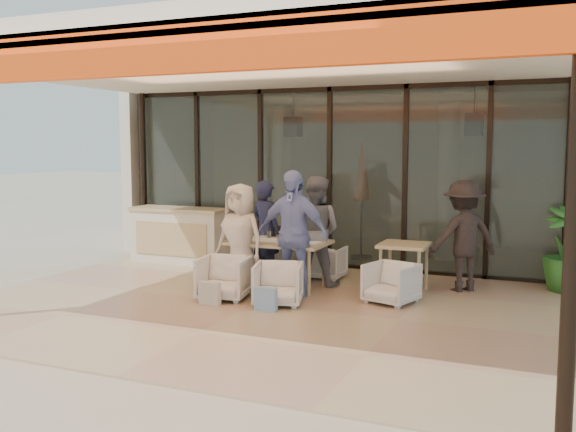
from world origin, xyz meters
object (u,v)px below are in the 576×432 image
(chair_far_left, at_px, (279,255))
(host_counter, at_px, (180,235))
(chair_near_left, at_px, (224,276))
(diner_grey, at_px, (315,231))
(diner_periwinkle, at_px, (292,235))
(side_chair, at_px, (391,282))
(chair_near_right, at_px, (278,282))
(diner_navy, at_px, (266,231))
(chair_far_right, at_px, (326,261))
(side_table, at_px, (404,251))
(diner_cream, at_px, (240,239))
(dining_table, at_px, (278,244))
(standing_woman, at_px, (463,237))
(potted_palm, at_px, (568,250))

(chair_far_left, bearing_deg, host_counter, -11.76)
(chair_near_left, distance_m, diner_grey, 1.71)
(diner_periwinkle, relative_size, side_chair, 2.89)
(chair_far_left, distance_m, diner_periwinkle, 1.73)
(chair_near_right, relative_size, diner_navy, 0.40)
(chair_far_right, height_order, side_table, side_table)
(side_chair, bearing_deg, side_table, 106.59)
(diner_cream, bearing_deg, dining_table, 56.57)
(diner_grey, height_order, standing_woman, diner_grey)
(chair_far_right, xyz_separation_m, diner_cream, (-0.84, -1.40, 0.51))
(standing_woman, relative_size, potted_palm, 1.29)
(chair_far_right, height_order, chair_near_left, chair_near_left)
(dining_table, xyz_separation_m, chair_near_right, (0.43, -0.96, -0.36))
(diner_navy, height_order, diner_grey, diner_grey)
(diner_cream, bearing_deg, diner_periwinkle, 8.83)
(host_counter, xyz_separation_m, chair_far_left, (2.13, -0.27, -0.19))
(side_table, distance_m, potted_palm, 2.43)
(chair_near_left, bearing_deg, potted_palm, 18.15)
(chair_near_right, bearing_deg, side_table, 29.44)
(chair_far_right, distance_m, diner_cream, 1.71)
(chair_near_right, height_order, diner_periwinkle, diner_periwinkle)
(host_counter, xyz_separation_m, standing_woman, (5.16, -0.32, 0.31))
(chair_far_left, relative_size, side_table, 0.91)
(chair_far_right, bearing_deg, chair_near_right, 89.60)
(host_counter, height_order, chair_near_left, host_counter)
(chair_far_left, xyz_separation_m, chair_near_right, (0.84, -1.90, -0.01))
(diner_cream, bearing_deg, diner_grey, 55.80)
(chair_near_left, bearing_deg, chair_far_left, 79.65)
(diner_grey, relative_size, diner_periwinkle, 0.93)
(diner_navy, distance_m, side_chair, 2.40)
(chair_near_right, height_order, diner_navy, diner_navy)
(chair_far_left, xyz_separation_m, chair_far_right, (0.84, 0.00, -0.03))
(chair_near_left, height_order, diner_navy, diner_navy)
(dining_table, xyz_separation_m, chair_near_left, (-0.41, -0.96, -0.34))
(diner_grey, bearing_deg, side_table, -179.58)
(diner_navy, xyz_separation_m, diner_periwinkle, (0.84, -0.90, 0.11))
(chair_near_right, height_order, standing_woman, standing_woman)
(dining_table, xyz_separation_m, potted_palm, (4.04, 1.47, -0.04))
(chair_far_right, relative_size, standing_woman, 0.36)
(side_table, xyz_separation_m, standing_woman, (0.79, 0.41, 0.20))
(potted_palm, bearing_deg, dining_table, -160.09)
(diner_grey, bearing_deg, side_chair, 151.82)
(diner_periwinkle, height_order, side_table, diner_periwinkle)
(side_table, bearing_deg, diner_periwinkle, -146.00)
(chair_near_right, distance_m, diner_periwinkle, 0.78)
(dining_table, relative_size, diner_grey, 0.87)
(chair_far_right, xyz_separation_m, standing_woman, (2.19, -0.05, 0.53))
(side_chair, xyz_separation_m, standing_woman, (0.79, 1.16, 0.52))
(diner_cream, height_order, standing_woman, standing_woman)
(side_chair, bearing_deg, chair_near_right, -137.04)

